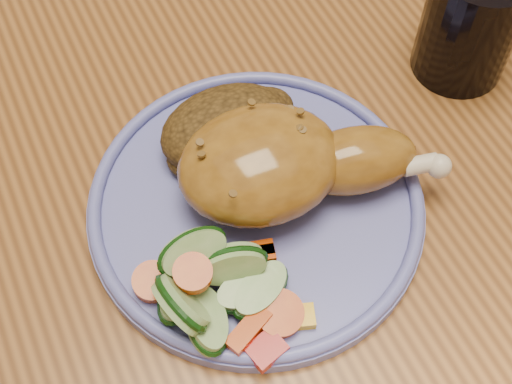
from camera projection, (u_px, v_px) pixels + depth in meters
ground at (271, 372)px, 1.23m from camera, size 4.00×4.00×0.00m
dining_table at (284, 152)px, 0.67m from camera, size 0.90×1.40×0.75m
plate at (256, 207)px, 0.53m from camera, size 0.25×0.25×0.01m
plate_rim at (256, 199)px, 0.52m from camera, size 0.25×0.25×0.01m
chicken_leg at (284, 163)px, 0.51m from camera, size 0.19×0.12×0.06m
rice_pilaf at (229, 128)px, 0.54m from camera, size 0.11×0.08×0.05m
vegetable_pile at (218, 289)px, 0.47m from camera, size 0.11×0.11×0.06m
drinking_glass at (471, 21)px, 0.57m from camera, size 0.08×0.08×0.10m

